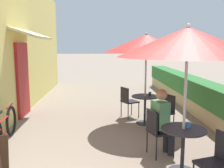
% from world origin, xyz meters
% --- Properties ---
extents(cafe_facade_wall, '(0.98, 11.15, 4.20)m').
position_xyz_m(cafe_facade_wall, '(-2.54, 5.44, 2.09)').
color(cafe_facade_wall, '#E0CC6B').
rests_on(cafe_facade_wall, ground_plane).
extents(planter_hedge, '(0.60, 10.15, 1.01)m').
position_xyz_m(planter_hedge, '(2.75, 5.47, 0.54)').
color(planter_hedge, tan).
rests_on(planter_hedge, ground_plane).
extents(patio_table_near, '(0.70, 0.70, 0.73)m').
position_xyz_m(patio_table_near, '(1.14, 1.51, 0.51)').
color(patio_table_near, '#28282D').
rests_on(patio_table_near, ground_plane).
extents(patio_umbrella_near, '(2.11, 2.11, 2.35)m').
position_xyz_m(patio_umbrella_near, '(1.14, 1.51, 2.07)').
color(patio_umbrella_near, '#B7B7BC').
rests_on(patio_umbrella_near, ground_plane).
extents(cafe_chair_near_left, '(0.50, 0.50, 0.87)m').
position_xyz_m(cafe_chair_near_left, '(0.87, 2.15, 0.52)').
color(cafe_chair_near_left, black).
rests_on(cafe_chair_near_left, ground_plane).
extents(seated_patron_near_left, '(0.47, 0.42, 1.25)m').
position_xyz_m(seated_patron_near_left, '(0.97, 2.18, 0.69)').
color(seated_patron_near_left, '#23232D').
rests_on(seated_patron_near_left, ground_plane).
extents(cafe_chair_near_right, '(0.50, 0.50, 0.87)m').
position_xyz_m(cafe_chair_near_right, '(1.41, 0.87, 0.52)').
color(cafe_chair_near_right, black).
rests_on(cafe_chair_near_right, ground_plane).
extents(coffee_cup_near, '(0.07, 0.07, 0.09)m').
position_xyz_m(coffee_cup_near, '(1.22, 1.55, 0.78)').
color(coffee_cup_near, teal).
rests_on(coffee_cup_near, patio_table_near).
extents(patio_table_mid, '(0.70, 0.70, 0.73)m').
position_xyz_m(patio_table_mid, '(0.99, 4.07, 0.51)').
color(patio_table_mid, '#28282D').
rests_on(patio_table_mid, ground_plane).
extents(patio_umbrella_mid, '(2.11, 2.11, 2.35)m').
position_xyz_m(patio_umbrella_mid, '(0.99, 4.07, 2.07)').
color(patio_umbrella_mid, '#B7B7BC').
rests_on(patio_umbrella_mid, ground_plane).
extents(cafe_chair_mid_left, '(0.54, 0.54, 0.87)m').
position_xyz_m(cafe_chair_mid_left, '(1.38, 3.50, 0.52)').
color(cafe_chair_mid_left, black).
rests_on(cafe_chair_mid_left, ground_plane).
extents(cafe_chair_mid_right, '(0.54, 0.54, 0.87)m').
position_xyz_m(cafe_chair_mid_right, '(0.61, 4.65, 0.52)').
color(cafe_chair_mid_right, black).
rests_on(cafe_chair_mid_right, ground_plane).
extents(coffee_cup_mid, '(0.07, 0.07, 0.09)m').
position_xyz_m(coffee_cup_mid, '(1.12, 4.13, 0.78)').
color(coffee_cup_mid, '#232328').
rests_on(coffee_cup_mid, patio_table_mid).
extents(bicycle_second, '(0.17, 1.70, 0.77)m').
position_xyz_m(bicycle_second, '(-2.15, 2.84, 0.35)').
color(bicycle_second, black).
rests_on(bicycle_second, ground_plane).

